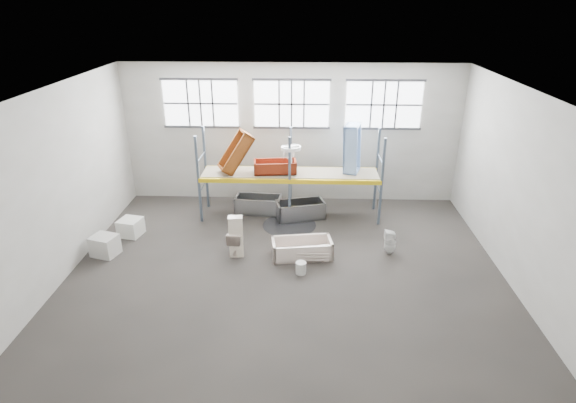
{
  "coord_description": "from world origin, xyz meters",
  "views": [
    {
      "loc": [
        0.47,
        -11.3,
        7.09
      ],
      "look_at": [
        0.0,
        1.5,
        1.4
      ],
      "focal_mm": 29.11,
      "sensor_mm": 36.0,
      "label": 1
    }
  ],
  "objects_px": {
    "bathtub_beige": "(302,248)",
    "toilet_white": "(390,242)",
    "steel_tub_left": "(258,204)",
    "bucket": "(301,268)",
    "rust_tub_flat": "(275,166)",
    "blue_tub_upright": "(352,149)",
    "cistern_tall": "(236,236)",
    "steel_tub_right": "(300,210)",
    "carton_near": "(105,245)",
    "toilet_beige": "(236,241)"
  },
  "relations": [
    {
      "from": "rust_tub_flat",
      "to": "carton_near",
      "type": "bearing_deg",
      "value": -149.66
    },
    {
      "from": "toilet_white",
      "to": "carton_near",
      "type": "relative_size",
      "value": 1.07
    },
    {
      "from": "steel_tub_left",
      "to": "rust_tub_flat",
      "type": "height_order",
      "value": "rust_tub_flat"
    },
    {
      "from": "toilet_beige",
      "to": "toilet_white",
      "type": "height_order",
      "value": "toilet_beige"
    },
    {
      "from": "steel_tub_right",
      "to": "steel_tub_left",
      "type": "bearing_deg",
      "value": 164.27
    },
    {
      "from": "toilet_white",
      "to": "blue_tub_upright",
      "type": "xyz_separation_m",
      "value": [
        -1.0,
        2.75,
        2.02
      ]
    },
    {
      "from": "cistern_tall",
      "to": "blue_tub_upright",
      "type": "xyz_separation_m",
      "value": [
        3.55,
        3.03,
        1.76
      ]
    },
    {
      "from": "steel_tub_right",
      "to": "blue_tub_upright",
      "type": "xyz_separation_m",
      "value": [
        1.7,
        0.39,
        2.1
      ]
    },
    {
      "from": "cistern_tall",
      "to": "steel_tub_right",
      "type": "xyz_separation_m",
      "value": [
        1.84,
        2.64,
        -0.34
      ]
    },
    {
      "from": "rust_tub_flat",
      "to": "bucket",
      "type": "height_order",
      "value": "rust_tub_flat"
    },
    {
      "from": "blue_tub_upright",
      "to": "carton_near",
      "type": "distance_m",
      "value": 8.35
    },
    {
      "from": "bathtub_beige",
      "to": "toilet_white",
      "type": "relative_size",
      "value": 2.31
    },
    {
      "from": "steel_tub_left",
      "to": "rust_tub_flat",
      "type": "bearing_deg",
      "value": -24.48
    },
    {
      "from": "rust_tub_flat",
      "to": "blue_tub_upright",
      "type": "height_order",
      "value": "blue_tub_upright"
    },
    {
      "from": "carton_near",
      "to": "cistern_tall",
      "type": "bearing_deg",
      "value": 1.25
    },
    {
      "from": "bathtub_beige",
      "to": "cistern_tall",
      "type": "relative_size",
      "value": 1.38
    },
    {
      "from": "cistern_tall",
      "to": "toilet_white",
      "type": "bearing_deg",
      "value": -3.93
    },
    {
      "from": "bathtub_beige",
      "to": "rust_tub_flat",
      "type": "bearing_deg",
      "value": 100.81
    },
    {
      "from": "steel_tub_left",
      "to": "bucket",
      "type": "relative_size",
      "value": 4.68
    },
    {
      "from": "bucket",
      "to": "cistern_tall",
      "type": "bearing_deg",
      "value": 154.6
    },
    {
      "from": "steel_tub_right",
      "to": "cistern_tall",
      "type": "bearing_deg",
      "value": -124.87
    },
    {
      "from": "steel_tub_left",
      "to": "rust_tub_flat",
      "type": "distance_m",
      "value": 1.68
    },
    {
      "from": "cistern_tall",
      "to": "rust_tub_flat",
      "type": "height_order",
      "value": "rust_tub_flat"
    },
    {
      "from": "toilet_beige",
      "to": "steel_tub_right",
      "type": "bearing_deg",
      "value": -122.53
    },
    {
      "from": "steel_tub_right",
      "to": "carton_near",
      "type": "distance_m",
      "value": 6.37
    },
    {
      "from": "steel_tub_right",
      "to": "carton_near",
      "type": "relative_size",
      "value": 2.3
    },
    {
      "from": "cistern_tall",
      "to": "bucket",
      "type": "distance_m",
      "value": 2.16
    },
    {
      "from": "bucket",
      "to": "steel_tub_left",
      "type": "bearing_deg",
      "value": 111.4
    },
    {
      "from": "bathtub_beige",
      "to": "blue_tub_upright",
      "type": "xyz_separation_m",
      "value": [
        1.62,
        2.99,
        2.14
      ]
    },
    {
      "from": "toilet_white",
      "to": "bucket",
      "type": "height_order",
      "value": "toilet_white"
    },
    {
      "from": "blue_tub_upright",
      "to": "bucket",
      "type": "distance_m",
      "value": 4.81
    },
    {
      "from": "bathtub_beige",
      "to": "carton_near",
      "type": "distance_m",
      "value": 5.84
    },
    {
      "from": "bathtub_beige",
      "to": "steel_tub_left",
      "type": "relative_size",
      "value": 1.1
    },
    {
      "from": "steel_tub_right",
      "to": "bucket",
      "type": "height_order",
      "value": "steel_tub_right"
    },
    {
      "from": "bucket",
      "to": "steel_tub_right",
      "type": "bearing_deg",
      "value": 91.08
    },
    {
      "from": "steel_tub_right",
      "to": "carton_near",
      "type": "bearing_deg",
      "value": -154.61
    },
    {
      "from": "bucket",
      "to": "bathtub_beige",
      "type": "bearing_deg",
      "value": 89.0
    },
    {
      "from": "steel_tub_left",
      "to": "bathtub_beige",
      "type": "bearing_deg",
      "value": -62.55
    },
    {
      "from": "toilet_beige",
      "to": "carton_near",
      "type": "relative_size",
      "value": 1.08
    },
    {
      "from": "toilet_white",
      "to": "carton_near",
      "type": "xyz_separation_m",
      "value": [
        -8.45,
        -0.37,
        -0.08
      ]
    },
    {
      "from": "bathtub_beige",
      "to": "steel_tub_right",
      "type": "bearing_deg",
      "value": 83.65
    },
    {
      "from": "toilet_beige",
      "to": "blue_tub_upright",
      "type": "relative_size",
      "value": 0.47
    },
    {
      "from": "toilet_white",
      "to": "steel_tub_left",
      "type": "height_order",
      "value": "toilet_white"
    },
    {
      "from": "steel_tub_left",
      "to": "carton_near",
      "type": "height_order",
      "value": "carton_near"
    },
    {
      "from": "bathtub_beige",
      "to": "blue_tub_upright",
      "type": "height_order",
      "value": "blue_tub_upright"
    },
    {
      "from": "toilet_beige",
      "to": "rust_tub_flat",
      "type": "height_order",
      "value": "rust_tub_flat"
    },
    {
      "from": "blue_tub_upright",
      "to": "carton_near",
      "type": "xyz_separation_m",
      "value": [
        -7.45,
        -3.12,
        -2.09
      ]
    },
    {
      "from": "rust_tub_flat",
      "to": "blue_tub_upright",
      "type": "xyz_separation_m",
      "value": [
        2.56,
        0.25,
        0.57
      ]
    },
    {
      "from": "bathtub_beige",
      "to": "rust_tub_flat",
      "type": "distance_m",
      "value": 3.29
    },
    {
      "from": "cistern_tall",
      "to": "carton_near",
      "type": "bearing_deg",
      "value": 173.77
    }
  ]
}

